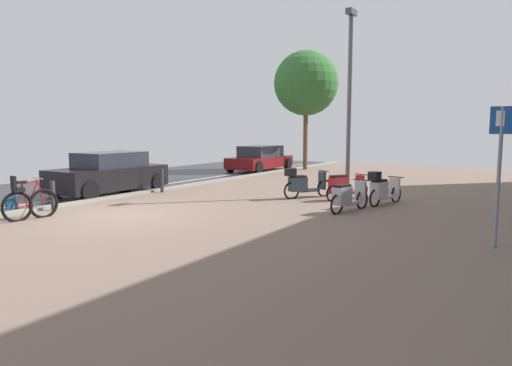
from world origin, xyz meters
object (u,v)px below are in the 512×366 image
Objects in this scene: scooter_near at (382,189)px; parked_car_far at (260,159)px; scooter_mid at (347,197)px; scooter_far at (303,184)px; street_tree at (306,83)px; lamp_post at (349,95)px; parking_sign at (500,162)px; parked_car_near at (109,174)px; bollard_near at (53,196)px; bicycle_foreground at (28,203)px; bollard_far at (162,181)px; scooter_extra at (343,187)px.

parked_car_far is at bearing 139.40° from scooter_near.
scooter_far is (-2.10, 1.62, 0.05)m from scooter_mid.
scooter_near is 0.26× the size of street_tree.
scooter_far is at bearing -131.71° from lamp_post.
parking_sign is 6.98m from lamp_post.
scooter_far is at bearing 22.29° from parked_car_near.
bollard_near is (1.38, -3.09, -0.27)m from parked_car_near.
scooter_far is 6.60m from parked_car_near.
parked_car_far is at bearing 137.20° from parking_sign.
bicycle_foreground is at bearing -121.48° from scooter_far.
street_tree is (-7.08, 9.40, 4.09)m from scooter_near.
street_tree reaches higher than lamp_post.
lamp_post reaches higher than parked_car_far.
lamp_post is 7.46× the size of bollard_near.
bollard_near is (-4.73, -5.60, -0.05)m from scooter_far.
bollard_far is (1.38, 1.10, -0.26)m from parked_car_near.
scooter_mid is 0.43× the size of parked_car_near.
bicycle_foreground is 9.83m from lamp_post.
parked_car_far is (-0.08, 9.95, -0.05)m from parked_car_near.
scooter_mid is 2.12m from scooter_extra.
parked_car_near is (-8.20, -0.89, 0.26)m from scooter_mid.
bicycle_foreground is 0.22× the size of street_tree.
street_tree reaches higher than parked_car_near.
scooter_far is at bearing 142.32° from scooter_mid.
parked_car_near is 0.63× the size of street_tree.
scooter_far is 1.27m from scooter_extra.
lamp_post is (7.22, -6.29, 2.66)m from parked_car_far.
scooter_far is 0.41× the size of parked_car_far.
scooter_extra is 6.19m from bollard_far.
lamp_post is 6.93m from bollard_far.
parked_car_near is at bearing 174.50° from parking_sign.
parked_car_near is at bearing -173.84° from scooter_mid.
lamp_post is (7.14, 3.66, 2.61)m from parked_car_near.
bicycle_foreground is 0.84× the size of scooter_extra.
street_tree is at bearing 89.23° from bollard_near.
lamp_post is 9.99m from street_tree.
parking_sign is at bearing -32.19° from scooter_far.
scooter_mid is 12.28m from parked_car_far.
scooter_mid is at bearing -65.79° from scooter_extra.
scooter_near is at bearing 45.05° from bicycle_foreground.
parking_sign is 0.42× the size of street_tree.
bollard_near is at bearing 119.31° from bicycle_foreground.
parking_sign is (3.25, -3.61, 1.15)m from scooter_near.
street_tree is at bearing 128.45° from parking_sign.
scooter_near is 2.09× the size of bollard_near.
scooter_mid is 0.27× the size of street_tree.
parked_car_near is at bearing 115.48° from bicycle_foreground.
bicycle_foreground is 1.77× the size of bollard_near.
bicycle_foreground is 16.59m from street_tree.
parked_car_near is 1.79m from bollard_far.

